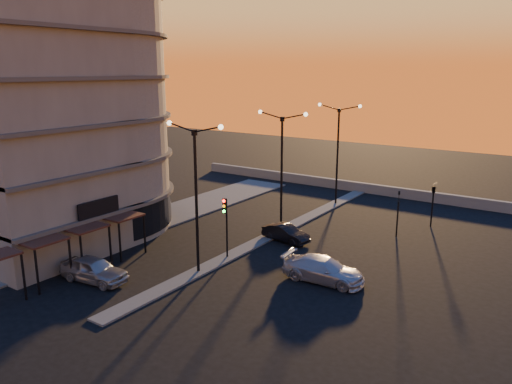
% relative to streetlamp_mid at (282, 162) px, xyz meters
% --- Properties ---
extents(ground, '(120.00, 120.00, 0.00)m').
position_rel_streetlamp_mid_xyz_m(ground, '(0.00, -10.00, -5.59)').
color(ground, black).
rests_on(ground, ground).
extents(sidewalk_west, '(5.00, 40.00, 0.12)m').
position_rel_streetlamp_mid_xyz_m(sidewalk_west, '(-10.50, -6.00, -5.53)').
color(sidewalk_west, '#50504E').
rests_on(sidewalk_west, ground).
extents(median, '(1.20, 36.00, 0.12)m').
position_rel_streetlamp_mid_xyz_m(median, '(0.00, 0.00, -5.53)').
color(median, '#50504E').
rests_on(median, ground).
extents(parapet, '(44.00, 0.50, 1.00)m').
position_rel_streetlamp_mid_xyz_m(parapet, '(2.00, 16.00, -5.09)').
color(parapet, slate).
rests_on(parapet, ground).
extents(building, '(14.35, 17.08, 25.00)m').
position_rel_streetlamp_mid_xyz_m(building, '(-14.00, -9.97, 6.32)').
color(building, '#68635C').
rests_on(building, ground).
extents(streetlamp_near, '(4.32, 0.32, 9.51)m').
position_rel_streetlamp_mid_xyz_m(streetlamp_near, '(0.00, -10.00, 0.00)').
color(streetlamp_near, black).
rests_on(streetlamp_near, ground).
extents(streetlamp_mid, '(4.32, 0.32, 9.51)m').
position_rel_streetlamp_mid_xyz_m(streetlamp_mid, '(0.00, 0.00, 0.00)').
color(streetlamp_mid, black).
rests_on(streetlamp_mid, ground).
extents(streetlamp_far, '(4.32, 0.32, 9.51)m').
position_rel_streetlamp_mid_xyz_m(streetlamp_far, '(0.00, 10.00, 0.00)').
color(streetlamp_far, black).
rests_on(streetlamp_far, ground).
extents(traffic_light_main, '(0.28, 0.44, 4.25)m').
position_rel_streetlamp_mid_xyz_m(traffic_light_main, '(0.00, -7.13, -2.70)').
color(traffic_light_main, black).
rests_on(traffic_light_main, ground).
extents(signal_east_a, '(0.13, 0.16, 3.60)m').
position_rel_streetlamp_mid_xyz_m(signal_east_a, '(8.00, 4.00, -3.66)').
color(signal_east_a, black).
rests_on(signal_east_a, ground).
extents(signal_east_b, '(0.42, 1.99, 3.60)m').
position_rel_streetlamp_mid_xyz_m(signal_east_b, '(9.50, 8.00, -2.49)').
color(signal_east_b, black).
rests_on(signal_east_b, ground).
extents(car_hatchback, '(4.63, 2.33, 1.51)m').
position_rel_streetlamp_mid_xyz_m(car_hatchback, '(-4.34, -14.58, -4.84)').
color(car_hatchback, '#A0A2A8').
rests_on(car_hatchback, ground).
extents(car_sedan, '(3.93, 1.86, 1.24)m').
position_rel_streetlamp_mid_xyz_m(car_sedan, '(1.50, -1.75, -4.97)').
color(car_sedan, black).
rests_on(car_sedan, ground).
extents(car_wagon, '(5.20, 2.37, 1.48)m').
position_rel_streetlamp_mid_xyz_m(car_wagon, '(7.14, -6.71, -4.85)').
color(car_wagon, '#B5B6BE').
rests_on(car_wagon, ground).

